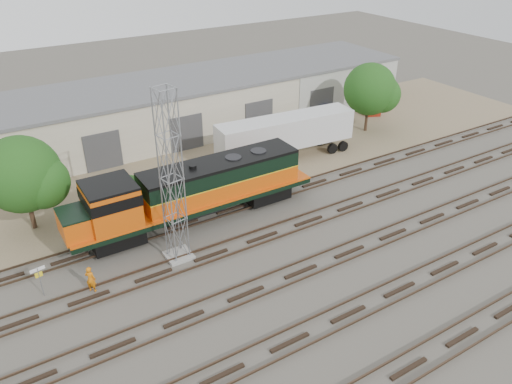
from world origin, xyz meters
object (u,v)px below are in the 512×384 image
locomotive (190,192)px  semi_trailer (289,132)px  signal_tower (172,182)px  worker (91,279)px

locomotive → semi_trailer: locomotive is taller
signal_tower → worker: 7.45m
semi_trailer → locomotive: bearing=-151.5°
locomotive → worker: bearing=-155.3°
signal_tower → semi_trailer: signal_tower is taller
worker → locomotive: bearing=-111.8°
signal_tower → worker: signal_tower is taller
worker → semi_trailer: (20.69, 9.29, 1.65)m
signal_tower → worker: bearing=-175.7°
signal_tower → semi_trailer: bearing=30.7°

